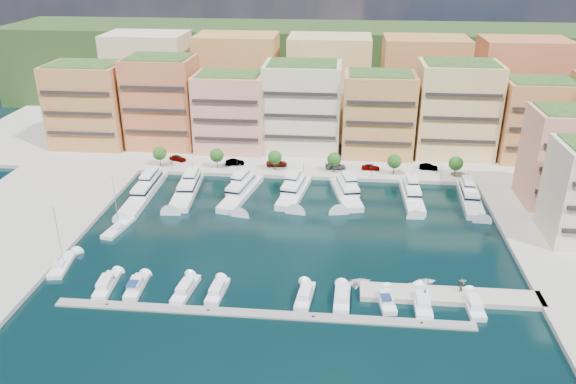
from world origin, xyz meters
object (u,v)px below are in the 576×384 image
at_px(cruiser_1, 136,287).
at_px(car_5, 428,167).
at_px(yacht_1, 188,189).
at_px(person_0, 425,294).
at_px(sailboat_0, 62,265).
at_px(car_0, 178,158).
at_px(car_3, 336,166).
at_px(tree_5, 456,163).
at_px(person_1, 460,287).
at_px(yacht_4, 346,192).
at_px(cruiser_3, 217,291).
at_px(cruiser_0, 107,285).
at_px(tender_1, 410,284).
at_px(yacht_0, 145,190).
at_px(tree_1, 217,155).
at_px(cruiser_8, 422,303).
at_px(tree_3, 334,159).
at_px(lamppost_2, 304,165).
at_px(tree_2, 275,157).
at_px(yacht_6, 470,197).
at_px(car_4, 371,167).
at_px(lamppost_3, 372,167).
at_px(yacht_5, 412,194).
at_px(cruiser_7, 386,301).
at_px(lamppost_1, 237,162).
at_px(tender_3, 463,281).
at_px(tree_0, 160,153).
at_px(car_2, 277,163).
at_px(tree_4, 394,161).
at_px(cruiser_2, 186,290).
at_px(tender_0, 360,282).
at_px(lamppost_0, 172,160).
at_px(cruiser_5, 305,296).
at_px(cruiser_6, 342,298).
at_px(tender_2, 426,282).
at_px(car_1, 235,162).
at_px(cruiser_9, 473,306).

relative_size(cruiser_1, car_5, 1.61).
bearing_deg(yacht_1, person_0, -38.32).
distance_m(sailboat_0, car_5, 95.84).
relative_size(car_0, car_3, 0.86).
height_order(tree_5, person_1, tree_5).
relative_size(yacht_4, cruiser_3, 2.36).
xyz_separation_m(cruiser_0, tender_1, (55.56, 6.05, -0.18)).
xyz_separation_m(yacht_0, cruiser_3, (27.17, -41.16, -0.66)).
distance_m(tree_1, cruiser_8, 75.92).
xyz_separation_m(tree_3, lamppost_2, (-8.00, -2.30, -0.92)).
height_order(tree_2, yacht_6, tree_2).
distance_m(cruiser_1, car_4, 75.50).
relative_size(yacht_0, car_4, 5.60).
bearing_deg(cruiser_1, cruiser_8, 0.01).
distance_m(lamppost_3, yacht_5, 14.65).
bearing_deg(cruiser_7, yacht_6, 62.76).
relative_size(lamppost_1, tender_3, 2.85).
xyz_separation_m(lamppost_1, cruiser_1, (-8.64, -55.81, -3.26)).
xyz_separation_m(tree_0, car_2, (32.14, 3.13, -2.93)).
height_order(tree_4, tree_5, same).
distance_m(cruiser_2, car_4, 70.46).
height_order(tender_1, tender_0, tender_0).
bearing_deg(tree_4, yacht_1, -164.20).
xyz_separation_m(cruiser_0, cruiser_3, (20.67, 0.01, 0.00)).
relative_size(lamppost_0, cruiser_5, 0.49).
distance_m(tree_5, car_4, 22.37).
bearing_deg(car_4, cruiser_0, 141.18).
relative_size(yacht_6, tender_3, 13.39).
bearing_deg(tender_3, tree_0, 55.45).
height_order(lamppost_1, yacht_6, yacht_6).
height_order(car_4, person_0, person_0).
bearing_deg(tender_1, person_1, -120.09).
bearing_deg(cruiser_2, yacht_1, 104.27).
distance_m(tree_2, tender_0, 57.10).
distance_m(cruiser_6, car_0, 78.35).
distance_m(cruiser_6, car_4, 61.31).
xyz_separation_m(tender_2, tender_1, (-3.06, -1.07, -0.00)).
height_order(tree_4, cruiser_5, tree_4).
relative_size(car_1, car_3, 0.90).
distance_m(yacht_5, tender_1, 39.11).
height_order(tree_1, cruiser_0, tree_1).
bearing_deg(person_0, lamppost_1, -14.05).
distance_m(tree_0, person_0, 86.78).
bearing_deg(lamppost_2, cruiser_6, -79.04).
bearing_deg(cruiser_9, tree_2, 125.51).
xyz_separation_m(tree_3, cruiser_3, (-19.58, -58.09, -4.20)).
height_order(cruiser_5, person_0, person_0).
distance_m(yacht_5, tender_0, 41.57).
bearing_deg(yacht_0, sailboat_0, -98.15).
bearing_deg(person_1, cruiser_2, -17.18).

